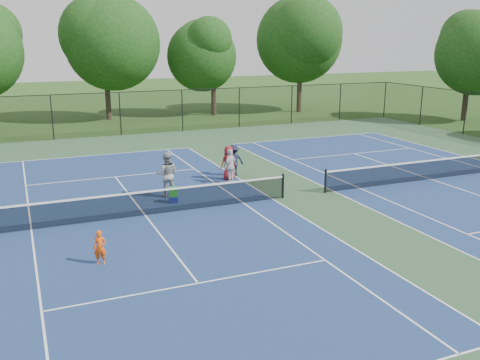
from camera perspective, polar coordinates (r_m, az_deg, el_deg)
name	(u,v)px	position (r m, az deg, el deg)	size (l,w,h in m)	color
ground	(304,195)	(23.39, 6.86, -1.65)	(140.00, 140.00, 0.00)	#234716
court_pad	(304,195)	(23.39, 6.86, -1.64)	(36.00, 36.00, 0.01)	#294A33
tennis_court_left	(145,213)	(20.92, -10.09, -3.51)	(12.00, 23.83, 1.07)	navy
tennis_court_right	(431,177)	(27.42, 19.70, 0.26)	(12.00, 23.83, 1.07)	navy
perimeter_fence	(305,160)	(22.99, 6.98, 2.18)	(36.08, 36.08, 3.02)	black
tree_back_b	(104,38)	(45.99, -14.29, 14.44)	(7.60, 7.60, 10.03)	#2D2116
tree_back_c	(213,52)	(47.30, -2.89, 13.52)	(6.00, 6.00, 8.40)	#2D2116
tree_back_d	(301,36)	(49.72, 6.51, 15.06)	(7.80, 7.80, 10.37)	#2D2116
tree_side_e	(471,48)	(47.84, 23.42, 12.76)	(6.60, 6.60, 8.87)	#2D2116
child_player	(100,248)	(16.70, -14.70, -7.00)	(0.39, 0.26, 1.07)	#EF510F
instructor	(167,175)	(23.05, -7.79, 0.58)	(0.95, 0.74, 1.95)	gray
bystander_a	(230,166)	(24.98, -1.03, 1.47)	(0.96, 0.40, 1.64)	silver
bystander_b	(234,160)	(26.38, -0.65, 2.12)	(1.01, 0.58, 1.57)	#191F37
bystander_c	(229,163)	(25.63, -1.22, 1.83)	(0.80, 0.52, 1.65)	maroon
ball_crate	(173,200)	(22.34, -7.11, -2.09)	(0.36, 0.28, 0.27)	navy
ball_hopper	(173,192)	(22.25, -7.14, -1.28)	(0.34, 0.27, 0.39)	green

